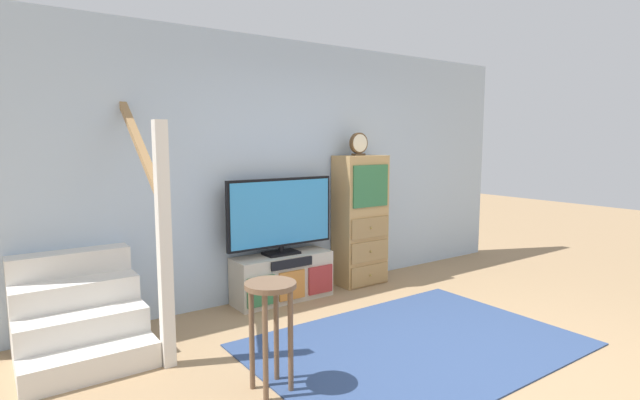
{
  "coord_description": "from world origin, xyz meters",
  "views": [
    {
      "loc": [
        -2.79,
        -2.04,
        1.66
      ],
      "look_at": [
        -0.22,
        1.62,
        1.1
      ],
      "focal_mm": 27.21,
      "sensor_mm": 36.0,
      "label": 1
    }
  ],
  "objects_px": {
    "media_console": "(283,277)",
    "television": "(281,214)",
    "bar_stool_near": "(271,311)",
    "side_cabinet": "(360,220)",
    "desk_clock": "(359,144)"
  },
  "relations": [
    {
      "from": "media_console",
      "to": "television",
      "type": "distance_m",
      "value": 0.66
    },
    {
      "from": "media_console",
      "to": "side_cabinet",
      "type": "height_order",
      "value": "side_cabinet"
    },
    {
      "from": "side_cabinet",
      "to": "television",
      "type": "bearing_deg",
      "value": 179.26
    },
    {
      "from": "side_cabinet",
      "to": "bar_stool_near",
      "type": "height_order",
      "value": "side_cabinet"
    },
    {
      "from": "television",
      "to": "desk_clock",
      "type": "relative_size",
      "value": 4.68
    },
    {
      "from": "side_cabinet",
      "to": "desk_clock",
      "type": "relative_size",
      "value": 5.8
    },
    {
      "from": "side_cabinet",
      "to": "desk_clock",
      "type": "xyz_separation_m",
      "value": [
        -0.05,
        -0.01,
        0.87
      ]
    },
    {
      "from": "desk_clock",
      "to": "bar_stool_near",
      "type": "xyz_separation_m",
      "value": [
        -2.0,
        -1.54,
        -1.07
      ]
    },
    {
      "from": "television",
      "to": "bar_stool_near",
      "type": "bearing_deg",
      "value": -122.62
    },
    {
      "from": "media_console",
      "to": "desk_clock",
      "type": "distance_m",
      "value": 1.7
    },
    {
      "from": "media_console",
      "to": "television",
      "type": "relative_size",
      "value": 0.88
    },
    {
      "from": "side_cabinet",
      "to": "desk_clock",
      "type": "height_order",
      "value": "desk_clock"
    },
    {
      "from": "television",
      "to": "desk_clock",
      "type": "bearing_deg",
      "value": -1.64
    },
    {
      "from": "television",
      "to": "bar_stool_near",
      "type": "height_order",
      "value": "television"
    },
    {
      "from": "side_cabinet",
      "to": "desk_clock",
      "type": "distance_m",
      "value": 0.87
    }
  ]
}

